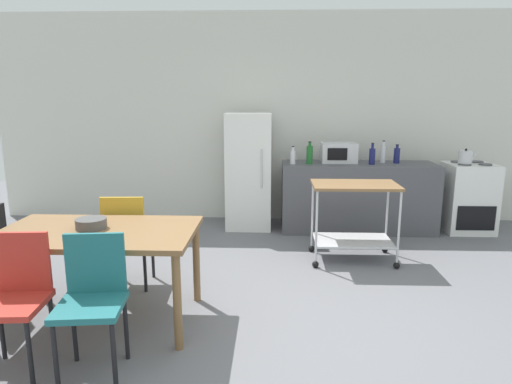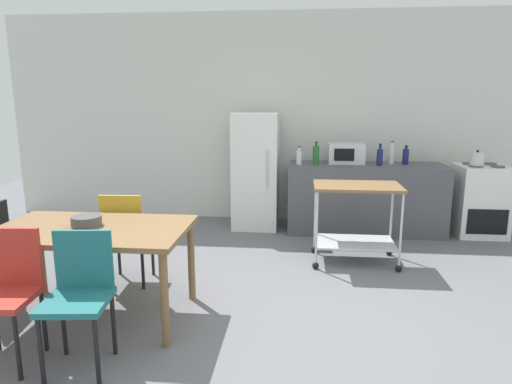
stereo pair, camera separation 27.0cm
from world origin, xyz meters
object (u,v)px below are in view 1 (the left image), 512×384
Objects in this scene: dining_table at (97,240)px; microwave at (339,153)px; chair_red at (15,293)px; kettle at (466,157)px; bottle_sesame_oil at (372,156)px; bottle_olive_oil at (383,154)px; fruit_bowl at (91,224)px; bottle_hot_sauce at (293,157)px; bottle_sparkling_water at (397,155)px; chair_teal at (92,295)px; chair_mustard at (127,234)px; bottle_soda at (310,154)px; kitchen_cart at (354,209)px; stove_oven at (468,197)px; refrigerator at (249,171)px.

dining_table is 3.26× the size of microwave.
kettle is (4.10, 3.18, 0.48)m from chair_red.
bottle_olive_oil is (0.18, 0.16, 0.01)m from bottle_sesame_oil.
fruit_bowl is at bearing 145.40° from dining_table.
chair_red is at bearing -126.79° from microwave.
bottle_hot_sauce is 1.37m from bottle_sparkling_water.
kettle reaches higher than chair_teal.
bottle_sesame_oil is at bearing -147.18° from chair_mustard.
bottle_sparkling_water reaches higher than chair_teal.
bottle_soda is 1.15m from bottle_sparkling_water.
kitchen_cart is 1.34m from microwave.
kettle is (-0.12, -0.10, 0.55)m from stove_oven.
bottle_hot_sauce reaches higher than dining_table.
microwave is (0.61, 0.19, 0.04)m from bottle_hot_sauce.
chair_mustard reaches higher than fruit_bowl.
chair_red is 1.32m from chair_mustard.
stove_oven is (3.92, 2.64, -0.22)m from dining_table.
fruit_bowl is (-2.67, -2.50, -0.22)m from bottle_sesame_oil.
chair_teal is 4.83m from kettle.
bottle_sesame_oil is 1.19m from kettle.
stove_oven is at bearing 4.68° from bottle_sesame_oil.
stove_oven reaches higher than fruit_bowl.
chair_mustard is 0.57× the size of refrigerator.
refrigerator reaches higher than kettle.
bottle_sesame_oil is at bearing -6.72° from refrigerator.
stove_oven is at bearing -1.60° from refrigerator.
bottle_soda is at bearing 178.82° from bottle_sesame_oil.
bottle_hot_sauce is 0.84× the size of bottle_sesame_oil.
kettle reaches higher than stove_oven.
chair_teal is 3.04× the size of bottle_olive_oil.
chair_mustard is 3.61× the size of bottle_sparkling_water.
dining_table is 1.69× the size of chair_red.
bottle_sesame_oil reaches higher than chair_teal.
refrigerator is at bearing 178.21° from bottle_sparkling_water.
chair_red is 1.00× the size of chair_mustard.
bottle_hot_sauce is (1.90, 3.17, 0.48)m from chair_red.
refrigerator is 0.65m from bottle_hot_sauce.
bottle_hot_sauce is at bearing -171.73° from bottle_olive_oil.
microwave reaches higher than fruit_bowl.
stove_oven reaches higher than chair_teal.
kitchen_cart is at bearing -162.93° from chair_mustard.
bottle_sesame_oil is at bearing -23.75° from microwave.
bottle_sesame_oil is at bearing 0.53° from bottle_hot_sauce.
bottle_olive_oil is at bearing 177.07° from stove_oven.
chair_teal is 3.49m from bottle_hot_sauce.
bottle_soda is at bearing -157.81° from microwave.
bottle_sesame_oil is 0.37m from bottle_sparkling_water.
kitchen_cart is at bearing -89.82° from microwave.
bottle_soda is at bearing -171.40° from bottle_olive_oil.
bottle_olive_oil reaches higher than kettle.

